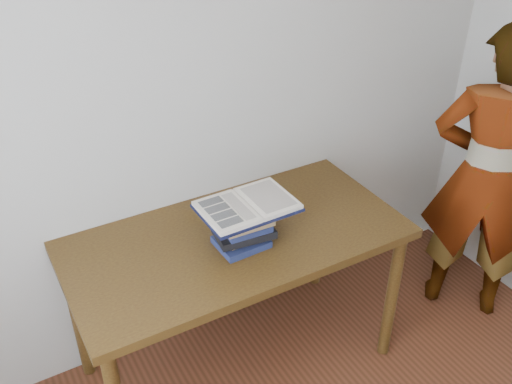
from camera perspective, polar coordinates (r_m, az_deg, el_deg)
room_shell at (r=1.12m, az=24.16°, el=-9.41°), size 3.54×3.54×2.62m
desk at (r=2.59m, az=-1.98°, el=-6.07°), size 1.50×0.75×0.81m
book_stack at (r=2.42m, az=-1.20°, el=-3.60°), size 0.28×0.21×0.18m
open_book at (r=2.37m, az=-0.87°, el=-1.40°), size 0.40×0.28×0.03m
reader at (r=3.13m, az=22.08°, el=1.30°), size 0.70×0.71×1.64m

